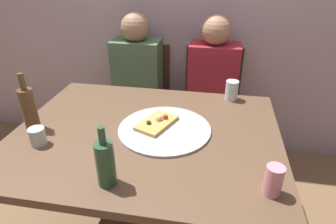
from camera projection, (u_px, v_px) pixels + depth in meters
dining_table at (146, 145)px, 1.48m from camera, size 1.32×1.04×0.75m
pizza_tray at (164, 129)px, 1.45m from camera, size 0.47×0.47×0.01m
pizza_slice_last at (157, 122)px, 1.47m from camera, size 0.21×0.25×0.05m
wine_bottle at (29, 108)px, 1.42m from camera, size 0.07×0.07×0.29m
beer_bottle at (105, 163)px, 1.07m from camera, size 0.07×0.07×0.25m
tumbler_near at (232, 90)px, 1.73m from camera, size 0.08×0.08×0.12m
tumbler_far at (38, 136)px, 1.33m from camera, size 0.07×0.07×0.08m
soda_can at (273, 181)px, 1.04m from camera, size 0.07×0.07×0.12m
chair_left at (141, 93)px, 2.39m from camera, size 0.44×0.44×0.90m
chair_right at (211, 99)px, 2.30m from camera, size 0.44×0.44×0.90m
guest_in_sweater at (135, 86)px, 2.19m from camera, size 0.36×0.56×1.17m
guest_in_beanie at (211, 92)px, 2.10m from camera, size 0.36×0.56×1.17m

